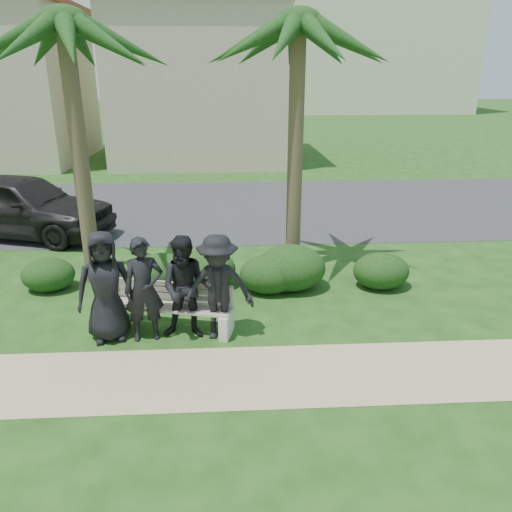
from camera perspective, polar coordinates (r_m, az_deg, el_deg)
The scene contains 18 objects.
ground at distance 8.98m, azimuth -4.30°, elevation -7.22°, with size 160.00×160.00×0.00m, color #1D3F12.
footpath at distance 7.42m, azimuth -4.47°, elevation -13.60°, with size 30.00×1.60×0.01m, color tan.
asphalt_street at distance 16.50m, azimuth -3.96°, elevation 5.63°, with size 160.00×8.00×0.01m, color #2D2D30.
stucco_bldg_right at distance 26.01m, azimuth -6.34°, elevation 19.01°, with size 8.40×8.40×7.30m.
park_bench at distance 8.62m, azimuth -10.13°, elevation -6.10°, with size 2.33×1.03×0.77m.
man_a at distance 8.32m, azimuth -16.84°, elevation -3.37°, with size 0.90×0.59×1.84m, color black.
man_b at distance 8.18m, azimuth -12.68°, elevation -3.78°, with size 0.63×0.42×1.74m, color black.
man_c at distance 8.12m, azimuth -7.96°, elevation -3.63°, with size 0.85×0.66×1.74m, color black.
man_d at distance 8.04m, azimuth -4.36°, elevation -3.60°, with size 1.15×0.66×1.77m, color black.
hedge_a at distance 10.85m, azimuth -22.68°, elevation -1.86°, with size 1.05×0.87×0.68m, color black.
hedge_b at distance 10.28m, azimuth -10.74°, elevation -1.62°, with size 1.13×0.93×0.74m, color black.
hedge_c at distance 10.21m, azimuth -5.66°, elevation -1.40°, with size 1.18×0.98×0.77m, color black.
hedge_d at distance 9.93m, azimuth 1.52°, elevation -1.93°, with size 1.19×0.98×0.77m, color black.
hedge_e at distance 10.06m, azimuth 3.95°, elevation -1.20°, with size 1.43×1.18×0.93m, color black.
hedge_f at distance 10.43m, azimuth 14.11°, elevation -1.54°, with size 1.14×0.94×0.74m, color black.
palm_left at distance 10.33m, azimuth -21.10°, elevation 23.38°, with size 3.00×3.00×5.90m.
palm_right at distance 10.49m, azimuth 4.90°, elevation 24.74°, with size 3.00×3.00×5.95m.
car_a at distance 14.65m, azimuth -25.31°, elevation 5.26°, with size 1.98×4.93×1.68m, color black.
Camera 1 is at (0.20, -7.98, 4.11)m, focal length 35.00 mm.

